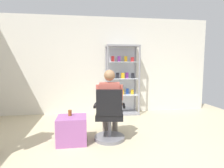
{
  "coord_description": "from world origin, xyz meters",
  "views": [
    {
      "loc": [
        -0.59,
        -2.21,
        1.38
      ],
      "look_at": [
        -0.09,
        1.31,
        1.0
      ],
      "focal_mm": 29.16,
      "sensor_mm": 36.0,
      "label": 1
    }
  ],
  "objects": [
    {
      "name": "tea_glass",
      "position": [
        -0.89,
        1.04,
        0.52
      ],
      "size": [
        0.06,
        0.06,
        0.1
      ],
      "primitive_type": "cylinder",
      "color": "brown",
      "rests_on": "storage_crate"
    },
    {
      "name": "display_cabinet_main",
      "position": [
        0.4,
        2.76,
        0.96
      ],
      "size": [
        0.9,
        0.45,
        1.9
      ],
      "color": "gray",
      "rests_on": "ground"
    },
    {
      "name": "back_wall",
      "position": [
        0.0,
        3.0,
        1.35
      ],
      "size": [
        6.0,
        0.1,
        2.7
      ],
      "primitive_type": "cube",
      "color": "silver",
      "rests_on": "ground"
    },
    {
      "name": "seated_shopkeeper",
      "position": [
        -0.16,
        1.11,
        0.71
      ],
      "size": [
        0.53,
        0.6,
        1.29
      ],
      "color": "slate",
      "rests_on": "ground"
    },
    {
      "name": "storage_crate",
      "position": [
        -0.85,
        0.96,
        0.24
      ],
      "size": [
        0.51,
        0.46,
        0.47
      ],
      "primitive_type": "cube",
      "color": "#9E599E",
      "rests_on": "ground"
    },
    {
      "name": "office_chair",
      "position": [
        -0.19,
        0.95,
        0.39
      ],
      "size": [
        0.6,
        0.56,
        0.96
      ],
      "color": "slate",
      "rests_on": "ground"
    }
  ]
}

